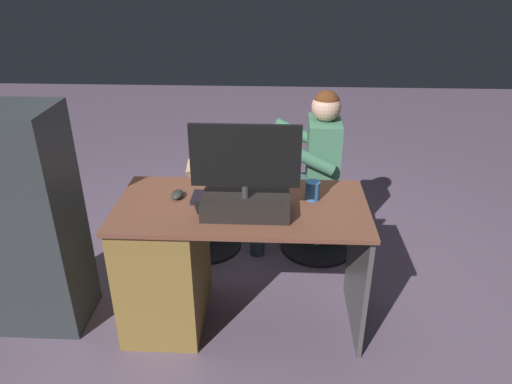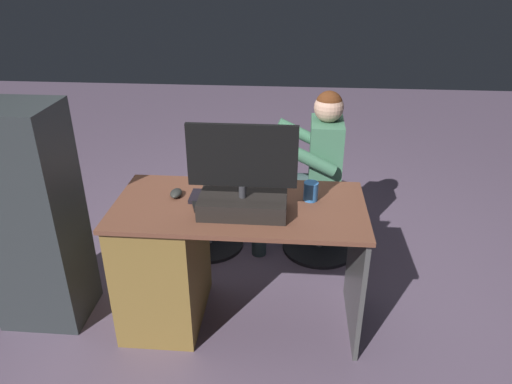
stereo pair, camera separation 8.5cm
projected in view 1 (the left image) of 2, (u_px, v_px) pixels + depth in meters
ground_plane at (247, 283)px, 2.98m from camera, size 10.00×10.00×0.00m
desk at (181, 259)px, 2.54m from camera, size 1.27×0.62×0.73m
monitor at (246, 189)px, 2.24m from camera, size 0.51×0.22×0.45m
keyboard at (233, 198)px, 2.42m from camera, size 0.42×0.14×0.02m
computer_mouse at (177, 194)px, 2.43m from camera, size 0.06×0.10×0.04m
cup at (313, 190)px, 2.41m from camera, size 0.07×0.07×0.10m
tv_remote at (199, 205)px, 2.35m from camera, size 0.09×0.16×0.02m
office_chair_teddy at (205, 212)px, 3.24m from camera, size 0.48×0.48×0.46m
teddy_bear at (203, 166)px, 3.10m from camera, size 0.23×0.23×0.34m
visitor_chair at (319, 215)px, 3.23m from camera, size 0.51×0.51×0.46m
person at (307, 161)px, 3.06m from camera, size 0.57×0.48×1.12m
equipment_rack at (31, 223)px, 2.44m from camera, size 0.44×0.36×1.23m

